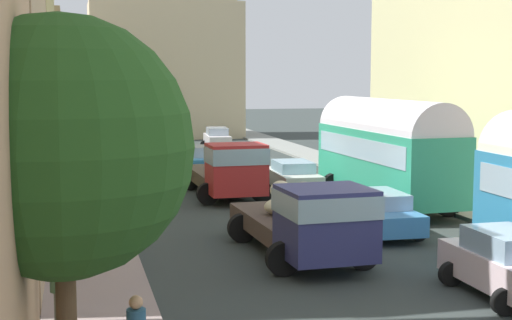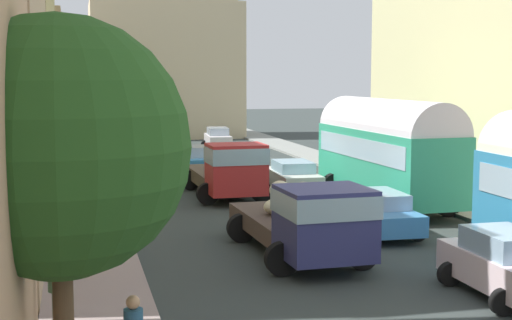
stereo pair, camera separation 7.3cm
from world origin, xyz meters
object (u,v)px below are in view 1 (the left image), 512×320
Objects in this scene: car_2 at (165,138)px; car_4 at (380,212)px; car_0 at (198,162)px; car_5 at (293,177)px; car_6 at (217,139)px; parked_bus_1 at (387,147)px; cargo_truck_1 at (229,170)px; pedestrian_1 at (60,292)px; car_1 at (170,146)px; cargo_truck_0 at (308,219)px; car_3 at (506,264)px.

car_4 is (3.36, -30.66, -0.05)m from car_2.
car_0 is 15.73m from car_2.
car_6 reaches higher than car_5.
car_0 is 13.84m from car_6.
cargo_truck_1 is (-5.85, 2.97, -1.12)m from parked_bus_1.
parked_bus_1 is 4.98m from car_5.
car_6 is 37.59m from pedestrian_1.
parked_bus_1 is 20.28m from car_1.
car_0 is 2.04× the size of pedestrian_1.
car_0 is 15.36m from car_4.
cargo_truck_1 reaches higher than car_5.
car_4 is at bearing -66.35° from cargo_truck_1.
pedestrian_1 is at bearing -101.07° from car_1.
cargo_truck_1 is at bearing -90.22° from car_2.
car_4 is (3.59, -14.94, -0.09)m from car_0.
cargo_truck_1 is 22.78m from car_2.
car_2 is 0.89× the size of car_6.
car_5 is at bearing -82.26° from car_2.
parked_bus_1 reaches higher than car_5.
car_4 is (3.46, 3.03, -0.51)m from cargo_truck_0.
car_5 is at bearing 15.08° from cargo_truck_1.
cargo_truck_0 is at bearing -126.43° from parked_bus_1.
car_0 is at bearing 99.24° from car_3.
parked_bus_1 is at bearing -84.11° from car_6.
pedestrian_1 is (-9.77, -16.60, 0.25)m from car_5.
car_0 is 0.85× the size of car_6.
car_2 is at bearing 96.26° from car_4.
car_2 is 22.15m from car_5.
car_5 reaches higher than car_4.
car_4 is 8.72m from car_5.
pedestrian_1 is at bearing -134.43° from parked_bus_1.
parked_bus_1 is 9.93m from cargo_truck_0.
pedestrian_1 is (-10.13, -36.20, 0.19)m from car_6.
car_2 is 4.09m from car_6.
cargo_truck_1 is (0.01, 10.91, 0.02)m from cargo_truck_0.
parked_bus_1 is at bearing 45.57° from pedestrian_1.
car_6 is at bearing 95.89° from parked_bus_1.
car_6 reaches higher than car_4.
car_4 is 2.44× the size of pedestrian_1.
cargo_truck_0 is at bearing 128.81° from car_3.
cargo_truck_1 is at bearing -164.92° from car_5.
car_0 is 0.94× the size of car_3.
cargo_truck_1 is at bearing 67.00° from pedestrian_1.
car_6 is (0.36, 19.60, 0.06)m from car_5.
car_2 reaches higher than car_4.
car_5 is (3.08, 11.74, -0.49)m from cargo_truck_0.
car_5 is at bearing -91.06° from car_6.
car_3 is 10.20m from pedestrian_1.
car_1 is at bearing 102.82° from car_5.
parked_bus_1 is 2.33× the size of car_3.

